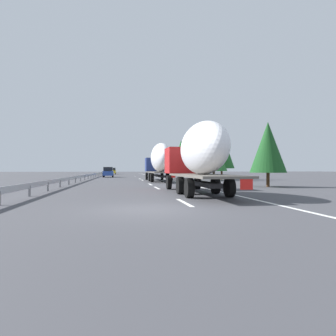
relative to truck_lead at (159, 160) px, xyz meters
name	(u,v)px	position (x,y,z in m)	size (l,w,h in m)	color
ground_plane	(128,178)	(14.78, 3.60, -2.60)	(260.00, 260.00, 0.00)	#424247
lane_stripe_0	(184,202)	(-23.22, 1.80, -2.60)	(3.20, 0.20, 0.01)	white
lane_stripe_1	(157,188)	(-12.78, 1.80, -2.60)	(3.20, 0.20, 0.01)	white
lane_stripe_2	(150,184)	(-7.03, 1.80, -2.60)	(3.20, 0.20, 0.01)	white
lane_stripe_3	(142,180)	(4.37, 1.80, -2.60)	(3.20, 0.20, 0.01)	white
lane_stripe_4	(140,179)	(9.61, 1.80, -2.60)	(3.20, 0.20, 0.01)	white
lane_stripe_5	(135,176)	(27.46, 1.80, -2.60)	(3.20, 0.20, 0.01)	white
edge_line_right	(156,177)	(19.78, -1.90, -2.60)	(110.00, 0.20, 0.01)	white
truck_lead	(159,160)	(0.00, 0.00, 0.00)	(14.06, 2.55, 4.60)	navy
truck_trailing	(198,154)	(-18.71, 0.00, -0.20)	(12.23, 2.55, 4.19)	#B21919
car_yellow_coupe	(113,171)	(53.16, 7.21, -1.64)	(4.66, 1.77, 1.92)	gold
car_blue_sedan	(108,172)	(20.39, 7.09, -1.65)	(4.41, 1.89, 1.91)	#28479E
road_sign	(160,165)	(23.30, -3.10, -0.32)	(0.10, 0.90, 3.31)	gray
tree_0	(222,149)	(5.13, -9.82, 1.78)	(3.67, 3.67, 7.15)	#472D19
tree_1	(181,154)	(21.67, -7.12, 1.87)	(3.86, 3.86, 7.28)	#472D19
tree_2	(268,147)	(-12.69, -7.73, 0.77)	(3.05, 3.05, 5.55)	#472D19
tree_3	(214,153)	(1.65, -7.51, 1.08)	(3.55, 3.55, 6.12)	#472D19
guardrail_median	(93,174)	(17.78, 9.60, -2.03)	(94.00, 0.10, 0.76)	#9EA0A5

